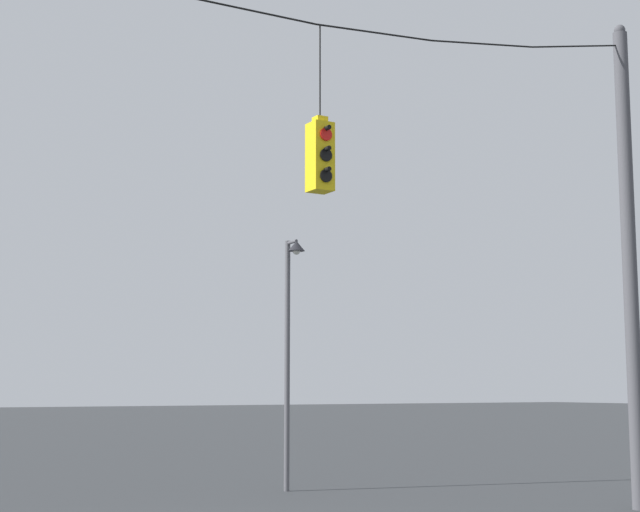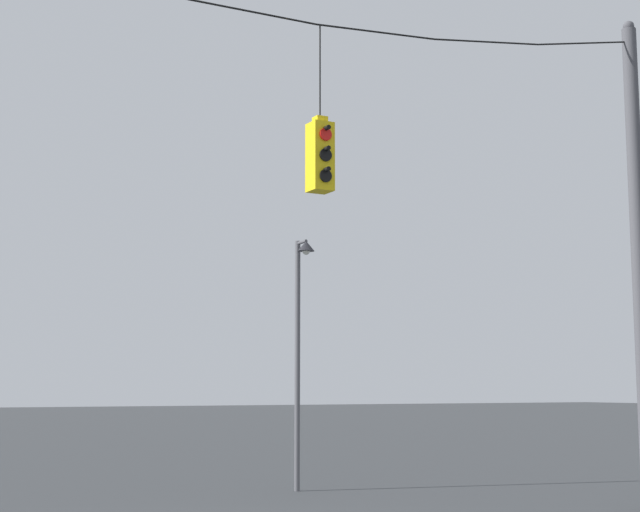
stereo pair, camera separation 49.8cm
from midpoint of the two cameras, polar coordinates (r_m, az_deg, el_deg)
name	(u,v)px [view 1 (the left image)]	position (r m, az deg, el deg)	size (l,w,h in m)	color
utility_pole_right	(629,260)	(19.01, 16.85, -0.22)	(0.27, 0.27, 9.09)	#4C4C51
traffic_light_near_right_pole	(320,156)	(15.14, -0.93, 5.86)	(0.34, 0.46, 2.67)	yellow
street_lamp	(290,327)	(21.19, -2.43, -4.13)	(0.37, 0.65, 5.37)	#515156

